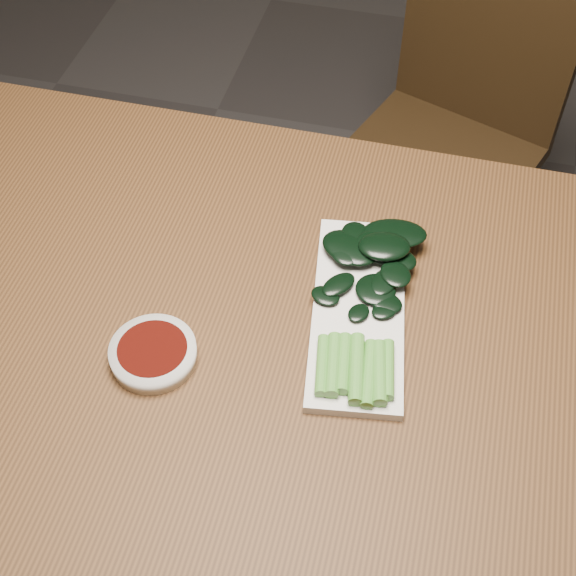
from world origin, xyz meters
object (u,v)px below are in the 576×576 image
(sauce_bowl, at_px, (153,353))
(gai_lan, at_px, (370,279))
(serving_plate, at_px, (358,311))
(chair_far, at_px, (454,127))
(table, at_px, (282,357))

(sauce_bowl, relative_size, gai_lan, 0.35)
(serving_plate, bearing_deg, chair_far, 83.71)
(chair_far, bearing_deg, gai_lan, -76.03)
(chair_far, xyz_separation_m, serving_plate, (-0.08, -0.76, 0.27))
(table, distance_m, gai_lan, 0.17)
(serving_plate, bearing_deg, sauce_bowl, -150.64)
(table, xyz_separation_m, chair_far, (0.18, 0.81, -0.19))
(chair_far, distance_m, serving_plate, 0.81)
(table, distance_m, serving_plate, 0.13)
(table, bearing_deg, sauce_bowl, -148.19)
(table, xyz_separation_m, sauce_bowl, (-0.15, -0.09, 0.08))
(gai_lan, bearing_deg, sauce_bowl, -144.23)
(serving_plate, relative_size, gai_lan, 1.05)
(sauce_bowl, xyz_separation_m, serving_plate, (0.24, 0.14, -0.01))
(sauce_bowl, xyz_separation_m, gai_lan, (0.25, 0.18, 0.01))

